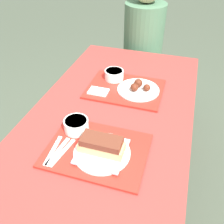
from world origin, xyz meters
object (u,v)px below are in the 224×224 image
(tray_far, at_px, (125,89))
(person_seated_across, at_px, (144,33))
(bowl_coleslaw_near, at_px, (76,125))
(wings_plate_far, at_px, (139,88))
(brisket_sandwich_plate, at_px, (102,148))
(bowl_coleslaw_far, at_px, (114,74))
(tray_near, at_px, (97,150))

(tray_far, relative_size, person_seated_across, 0.56)
(bowl_coleslaw_near, distance_m, wings_plate_far, 0.46)
(tray_far, relative_size, brisket_sandwich_plate, 1.79)
(brisket_sandwich_plate, xyz_separation_m, bowl_coleslaw_far, (-0.13, 0.60, 0.00))
(bowl_coleslaw_near, height_order, wings_plate_far, same)
(bowl_coleslaw_far, bearing_deg, tray_near, -80.28)
(brisket_sandwich_plate, distance_m, bowl_coleslaw_far, 0.61)
(bowl_coleslaw_near, bearing_deg, person_seated_across, 86.34)
(bowl_coleslaw_near, distance_m, person_seated_across, 1.18)
(person_seated_across, bearing_deg, brisket_sandwich_plate, -86.24)
(bowl_coleslaw_far, bearing_deg, brisket_sandwich_plate, -77.96)
(bowl_coleslaw_far, relative_size, wings_plate_far, 0.48)
(tray_far, bearing_deg, bowl_coleslaw_far, 138.32)
(bowl_coleslaw_far, height_order, person_seated_across, person_seated_across)
(tray_far, height_order, bowl_coleslaw_near, bowl_coleslaw_near)
(tray_near, xyz_separation_m, bowl_coleslaw_far, (-0.10, 0.58, 0.04))
(wings_plate_far, distance_m, person_seated_across, 0.77)
(tray_far, distance_m, bowl_coleslaw_near, 0.43)
(bowl_coleslaw_far, xyz_separation_m, person_seated_across, (0.04, 0.68, 0.02))
(tray_near, distance_m, person_seated_across, 1.27)
(tray_near, xyz_separation_m, wings_plate_far, (0.07, 0.50, 0.02))
(brisket_sandwich_plate, relative_size, bowl_coleslaw_far, 2.10)
(bowl_coleslaw_near, height_order, brisket_sandwich_plate, brisket_sandwich_plate)
(tray_near, height_order, bowl_coleslaw_near, bowl_coleslaw_near)
(brisket_sandwich_plate, relative_size, person_seated_across, 0.31)
(bowl_coleslaw_far, bearing_deg, wings_plate_far, -25.48)
(tray_far, height_order, brisket_sandwich_plate, brisket_sandwich_plate)
(tray_far, xyz_separation_m, bowl_coleslaw_near, (-0.12, -0.41, 0.04))
(bowl_coleslaw_near, xyz_separation_m, wings_plate_far, (0.20, 0.41, -0.02))
(brisket_sandwich_plate, xyz_separation_m, wings_plate_far, (0.04, 0.52, -0.02))
(tray_far, relative_size, bowl_coleslaw_near, 3.77)
(bowl_coleslaw_near, height_order, person_seated_across, person_seated_across)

